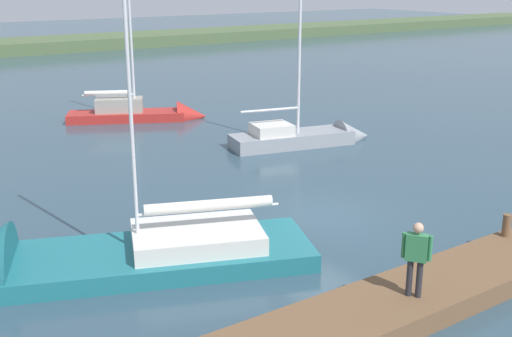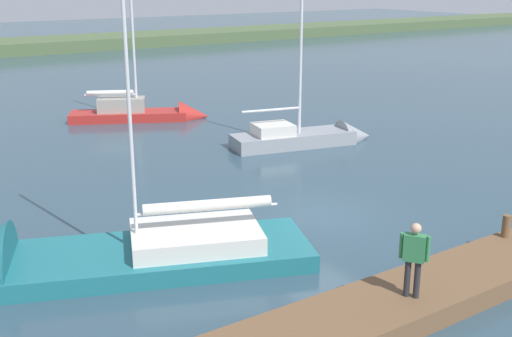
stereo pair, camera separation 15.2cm
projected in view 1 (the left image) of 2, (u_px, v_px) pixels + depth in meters
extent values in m
plane|color=#2D4756|center=(320.00, 216.00, 20.48)|extent=(200.00, 200.00, 0.00)
cube|color=brown|center=(471.00, 276.00, 15.80)|extent=(23.67, 2.03, 0.51)
cylinder|color=brown|center=(506.00, 225.00, 17.48)|extent=(0.23, 0.23, 0.64)
cube|color=#1E6B75|center=(156.00, 262.00, 16.90)|extent=(8.75, 5.64, 0.78)
cube|color=silver|center=(197.00, 237.00, 16.96)|extent=(3.99, 3.33, 0.49)
cylinder|color=silver|center=(129.00, 90.00, 15.46)|extent=(0.10, 0.10, 8.49)
cylinder|color=silver|center=(209.00, 210.00, 16.81)|extent=(3.56, 1.45, 0.08)
cylinder|color=silver|center=(209.00, 205.00, 16.78)|extent=(3.28, 1.51, 0.29)
cube|color=gray|center=(292.00, 143.00, 28.86)|extent=(5.85, 2.89, 0.96)
cone|color=gray|center=(354.00, 137.00, 29.99)|extent=(1.86, 1.99, 1.70)
cube|color=silver|center=(272.00, 129.00, 28.30)|extent=(1.96, 1.76, 0.49)
cylinder|color=silver|center=(299.00, 52.00, 27.78)|extent=(0.14, 0.14, 7.20)
cylinder|color=silver|center=(270.00, 110.00, 28.01)|extent=(2.73, 0.72, 0.11)
cube|color=#B22823|center=(127.00, 118.00, 34.02)|extent=(6.24, 4.27, 0.73)
cone|color=#B22823|center=(192.00, 116.00, 34.48)|extent=(2.17, 2.25, 1.73)
cube|color=gray|center=(119.00, 105.00, 33.76)|extent=(2.73, 2.15, 0.74)
cylinder|color=silver|center=(131.00, 35.00, 32.81)|extent=(0.14, 0.14, 8.08)
cylinder|color=silver|center=(108.00, 95.00, 33.53)|extent=(2.46, 1.30, 0.11)
cylinder|color=silver|center=(108.00, 93.00, 33.50)|extent=(2.27, 1.29, 0.23)
cylinder|color=#28282D|center=(409.00, 277.00, 14.18)|extent=(0.14, 0.14, 0.88)
cylinder|color=#28282D|center=(419.00, 279.00, 14.11)|extent=(0.14, 0.14, 0.88)
cube|color=#337F4C|center=(417.00, 247.00, 13.93)|extent=(0.45, 0.51, 0.62)
sphere|color=tan|center=(418.00, 228.00, 13.80)|extent=(0.24, 0.24, 0.24)
cylinder|color=#337F4C|center=(404.00, 245.00, 14.02)|extent=(0.09, 0.09, 0.59)
cylinder|color=#337F4C|center=(430.00, 249.00, 13.83)|extent=(0.09, 0.09, 0.59)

